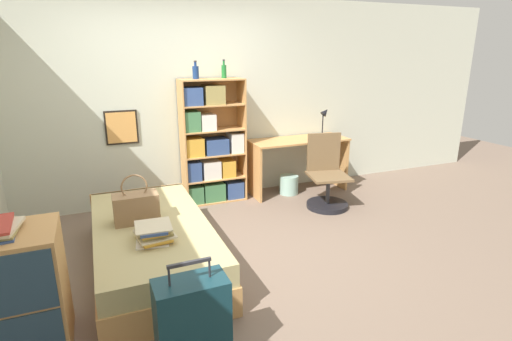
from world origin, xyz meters
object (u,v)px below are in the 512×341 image
at_px(handbag, 136,207).
at_px(book_stack_on_bed, 154,233).
at_px(bed, 152,244).
at_px(waste_bin, 289,185).
at_px(bottle_brown, 224,71).
at_px(desk, 298,154).
at_px(bookcase, 210,148).
at_px(desk_chair, 327,185).
at_px(bottle_green, 196,72).
at_px(dresser, 11,295).
at_px(suitcase, 193,326).
at_px(desk_lamp, 325,117).

relative_size(handbag, book_stack_on_bed, 1.21).
height_order(bed, waste_bin, bed).
height_order(bottle_brown, desk, bottle_brown).
relative_size(book_stack_on_bed, bottle_brown, 1.61).
bearing_deg(bookcase, desk, -4.32).
xyz_separation_m(desk, desk_chair, (0.07, -0.65, -0.26)).
bearing_deg(handbag, bottle_brown, 46.93).
bearing_deg(bed, desk_chair, 16.60).
height_order(bottle_green, waste_bin, bottle_green).
relative_size(bottle_brown, desk_chair, 0.25).
bearing_deg(handbag, book_stack_on_bed, -79.41).
relative_size(bottle_brown, desk, 0.17).
height_order(book_stack_on_bed, dresser, dresser).
distance_m(book_stack_on_bed, bottle_green, 2.33).
height_order(bed, handbag, handbag).
height_order(dresser, bookcase, bookcase).
height_order(bottle_green, desk_chair, bottle_green).
bearing_deg(book_stack_on_bed, desk_chair, 24.84).
bearing_deg(bottle_green, suitcase, -105.52).
bearing_deg(bottle_green, dresser, -129.24).
bearing_deg(suitcase, dresser, 150.03).
distance_m(bottle_brown, waste_bin, 1.79).
height_order(bottle_brown, waste_bin, bottle_brown).
bearing_deg(bookcase, bed, -124.43).
bearing_deg(bottle_green, book_stack_on_bed, -115.13).
relative_size(book_stack_on_bed, bottle_green, 1.70).
xyz_separation_m(dresser, bookcase, (1.97, 2.22, 0.29)).
bearing_deg(desk_chair, bottle_brown, 144.70).
height_order(handbag, suitcase, handbag).
xyz_separation_m(dresser, bottle_brown, (2.19, 2.25, 1.26)).
xyz_separation_m(dresser, desk, (3.21, 2.13, 0.11)).
distance_m(handbag, desk_lamp, 3.08).
xyz_separation_m(bookcase, bottle_green, (-0.15, 0.01, 0.97)).
height_order(bed, bottle_brown, bottle_brown).
distance_m(suitcase, desk_lamp, 3.86).
distance_m(bookcase, bottle_green, 0.98).
xyz_separation_m(bookcase, desk_chair, (1.31, -0.75, -0.43)).
bearing_deg(dresser, desk, 33.56).
height_order(book_stack_on_bed, suitcase, suitcase).
bearing_deg(bottle_brown, dresser, -134.19).
xyz_separation_m(handbag, desk_lamp, (2.75, 1.31, 0.46)).
height_order(handbag, bottle_green, bottle_green).
height_order(book_stack_on_bed, desk, desk).
relative_size(suitcase, bottle_brown, 3.32).
bearing_deg(desk, waste_bin, -161.78).
xyz_separation_m(bed, suitcase, (0.05, -1.39, 0.10)).
distance_m(book_stack_on_bed, bookcase, 2.09).
relative_size(book_stack_on_bed, waste_bin, 1.41).
distance_m(bed, suitcase, 1.40).
bearing_deg(book_stack_on_bed, bed, 86.45).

